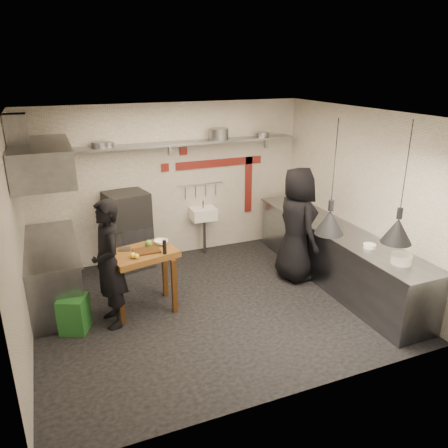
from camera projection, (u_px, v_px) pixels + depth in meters
name	position (u px, v px, depth m)	size (l,w,h in m)	color
floor	(213.00, 305.00, 6.56)	(5.00, 5.00, 0.00)	black
ceiling	(211.00, 114.00, 5.60)	(5.00, 5.00, 0.00)	beige
wall_back	(171.00, 182.00, 7.90)	(5.00, 0.04, 2.80)	silver
wall_front	(289.00, 282.00, 4.25)	(5.00, 0.04, 2.80)	silver
wall_left	(16.00, 243.00, 5.18)	(0.04, 4.20, 2.80)	silver
wall_right	(358.00, 198.00, 6.97)	(0.04, 4.20, 2.80)	silver
red_band_horiz	(220.00, 163.00, 8.13)	(1.70, 0.02, 0.14)	maroon
red_band_vert	(248.00, 185.00, 8.51)	(0.14, 0.02, 1.10)	maroon
red_tile_a	(183.00, 151.00, 7.78)	(0.14, 0.02, 0.14)	maroon
red_tile_b	(165.00, 168.00, 7.75)	(0.14, 0.02, 0.14)	maroon
back_shelf	(172.00, 144.00, 7.50)	(4.60, 0.34, 0.04)	slate
shelf_bracket_left	(55.00, 156.00, 6.98)	(0.04, 0.06, 0.24)	slate
shelf_bracket_mid	(170.00, 148.00, 7.66)	(0.04, 0.06, 0.24)	slate
shelf_bracket_right	(266.00, 141.00, 8.34)	(0.04, 0.06, 0.24)	slate
pan_far_left	(100.00, 145.00, 7.04)	(0.26, 0.26, 0.09)	slate
pan_mid_left	(107.00, 145.00, 7.09)	(0.21, 0.21, 0.07)	slate
stock_pot	(219.00, 134.00, 7.77)	(0.35, 0.35, 0.20)	slate
pan_right	(262.00, 135.00, 8.10)	(0.25, 0.25, 0.08)	slate
oven_stand	(133.00, 246.00, 7.69)	(0.59, 0.54, 0.80)	slate
combi_oven	(127.00, 209.00, 7.42)	(0.67, 0.62, 0.58)	black
oven_door	(129.00, 214.00, 7.15)	(0.50, 0.03, 0.46)	maroon
oven_glass	(132.00, 214.00, 7.18)	(0.36, 0.02, 0.34)	black
hand_sink	(203.00, 214.00, 8.15)	(0.46, 0.34, 0.22)	white
sink_tap	(203.00, 205.00, 8.09)	(0.03, 0.03, 0.14)	slate
sink_drain	(204.00, 236.00, 8.27)	(0.06, 0.06, 0.66)	slate
utensil_rail	(200.00, 184.00, 8.09)	(0.02, 0.02, 0.90)	slate
counter_right	(335.00, 255.00, 7.17)	(0.70, 3.80, 0.90)	slate
counter_right_top	(337.00, 229.00, 7.01)	(0.76, 3.90, 0.03)	slate
plate_stack	(401.00, 259.00, 5.74)	(0.27, 0.27, 0.13)	white
small_bowl_right	(370.00, 246.00, 6.26)	(0.18, 0.18, 0.05)	white
counter_left	(54.00, 274.00, 6.55)	(0.70, 1.90, 0.90)	slate
counter_left_top	(50.00, 245.00, 6.39)	(0.76, 2.00, 0.03)	slate
extractor_hood	(41.00, 161.00, 5.98)	(0.78, 1.60, 0.50)	slate
hood_duct	(17.00, 133.00, 5.75)	(0.28, 0.28, 0.50)	slate
green_bin	(74.00, 314.00, 5.86)	(0.35, 0.35, 0.50)	#1F5F25
prep_table	(144.00, 280.00, 6.32)	(0.92, 0.64, 0.92)	brown
cutting_board	(147.00, 251.00, 6.15)	(0.36, 0.26, 0.03)	#472910
pepper_mill	(165.00, 247.00, 6.05)	(0.05, 0.05, 0.20)	black
lemon_a	(133.00, 255.00, 5.93)	(0.09, 0.09, 0.09)	yellow
lemon_b	(136.00, 256.00, 5.91)	(0.07, 0.07, 0.07)	yellow
veg_ball	(149.00, 244.00, 6.30)	(0.11, 0.11, 0.11)	#528332
steel_tray	(125.00, 249.00, 6.19)	(0.16, 0.11, 0.03)	slate
bowl	(161.00, 242.00, 6.39)	(0.20, 0.20, 0.06)	white
heat_lamp_near	(333.00, 178.00, 5.46)	(0.38, 0.38, 1.48)	black
heat_lamp_far	(404.00, 184.00, 5.36)	(0.39, 0.39, 1.56)	black
chef_left	(109.00, 264.00, 5.81)	(0.65, 0.43, 1.79)	black
chef_right	(297.00, 225.00, 7.10)	(0.93, 0.60, 1.90)	black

